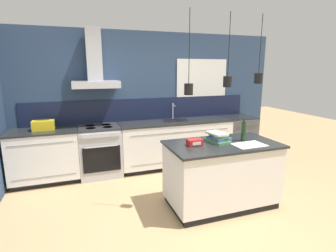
% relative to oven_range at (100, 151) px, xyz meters
% --- Properties ---
extents(ground_plane, '(16.00, 16.00, 0.00)m').
position_rel_oven_range_xyz_m(ground_plane, '(0.91, -1.69, -0.46)').
color(ground_plane, tan).
rests_on(ground_plane, ground).
extents(wall_back, '(5.60, 2.12, 2.60)m').
position_rel_oven_range_xyz_m(wall_back, '(0.85, 0.31, 0.90)').
color(wall_back, navy).
rests_on(wall_back, ground_plane).
extents(counter_run_left, '(1.11, 0.64, 0.91)m').
position_rel_oven_range_xyz_m(counter_run_left, '(-0.91, 0.01, 0.01)').
color(counter_run_left, black).
rests_on(counter_run_left, ground_plane).
extents(counter_run_sink, '(2.23, 0.64, 1.23)m').
position_rel_oven_range_xyz_m(counter_run_sink, '(1.47, 0.01, 0.01)').
color(counter_run_sink, black).
rests_on(counter_run_sink, ground_plane).
extents(oven_range, '(0.73, 0.66, 0.91)m').
position_rel_oven_range_xyz_m(oven_range, '(0.00, 0.00, 0.00)').
color(oven_range, '#B5B5BA').
rests_on(oven_range, ground_plane).
extents(dishwasher, '(0.63, 0.65, 0.91)m').
position_rel_oven_range_xyz_m(dishwasher, '(2.89, 0.00, -0.00)').
color(dishwasher, '#4C4C51').
rests_on(dishwasher, ground_plane).
extents(kitchen_island, '(1.53, 0.85, 0.91)m').
position_rel_oven_range_xyz_m(kitchen_island, '(1.51, -1.67, 0.00)').
color(kitchen_island, black).
rests_on(kitchen_island, ground_plane).
extents(bottle_on_island, '(0.07, 0.07, 0.34)m').
position_rel_oven_range_xyz_m(bottle_on_island, '(1.84, -1.66, 0.60)').
color(bottle_on_island, '#193319').
rests_on(bottle_on_island, kitchen_island).
extents(book_stack, '(0.31, 0.36, 0.14)m').
position_rel_oven_range_xyz_m(book_stack, '(1.47, -1.60, 0.52)').
color(book_stack, '#4C7F4C').
rests_on(book_stack, kitchen_island).
extents(red_supply_box, '(0.20, 0.14, 0.08)m').
position_rel_oven_range_xyz_m(red_supply_box, '(1.10, -1.63, 0.50)').
color(red_supply_box, red).
rests_on(red_supply_box, kitchen_island).
extents(paper_pile, '(0.43, 0.30, 0.01)m').
position_rel_oven_range_xyz_m(paper_pile, '(1.80, -1.86, 0.46)').
color(paper_pile, silver).
rests_on(paper_pile, kitchen_island).
extents(yellow_toolbox, '(0.34, 0.18, 0.19)m').
position_rel_oven_range_xyz_m(yellow_toolbox, '(-0.89, 0.00, 0.54)').
color(yellow_toolbox, gold).
rests_on(yellow_toolbox, counter_run_left).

